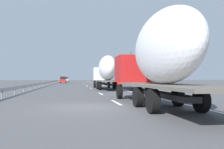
# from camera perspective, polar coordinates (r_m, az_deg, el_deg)

# --- Properties ---
(ground_plane) EXTENTS (260.00, 260.00, 0.00)m
(ground_plane) POSITION_cam_1_polar(r_m,az_deg,el_deg) (52.85, -8.23, -2.44)
(ground_plane) COLOR #4C4C4F
(lane_stripe_0) EXTENTS (3.20, 0.20, 0.01)m
(lane_stripe_0) POSITION_cam_1_polar(r_m,az_deg,el_deg) (15.13, 0.98, -6.50)
(lane_stripe_0) COLOR white
(lane_stripe_0) RESTS_ON ground_plane
(lane_stripe_1) EXTENTS (3.20, 0.20, 0.01)m
(lane_stripe_1) POSITION_cam_1_polar(r_m,az_deg,el_deg) (23.44, -2.65, -4.49)
(lane_stripe_1) COLOR white
(lane_stripe_1) RESTS_ON ground_plane
(lane_stripe_2) EXTENTS (3.20, 0.20, 0.01)m
(lane_stripe_2) POSITION_cam_1_polar(r_m,az_deg,el_deg) (36.56, -4.99, -3.17)
(lane_stripe_2) COLOR white
(lane_stripe_2) RESTS_ON ground_plane
(lane_stripe_3) EXTENTS (3.20, 0.20, 0.01)m
(lane_stripe_3) POSITION_cam_1_polar(r_m,az_deg,el_deg) (45.74, -5.83, -2.70)
(lane_stripe_3) COLOR white
(lane_stripe_3) RESTS_ON ground_plane
(lane_stripe_4) EXTENTS (3.20, 0.20, 0.01)m
(lane_stripe_4) POSITION_cam_1_polar(r_m,az_deg,el_deg) (48.33, -6.01, -2.60)
(lane_stripe_4) COLOR white
(lane_stripe_4) RESTS_ON ground_plane
(lane_stripe_5) EXTENTS (3.20, 0.20, 0.01)m
(lane_stripe_5) POSITION_cam_1_polar(r_m,az_deg,el_deg) (63.94, -6.77, -2.16)
(lane_stripe_5) COLOR white
(lane_stripe_5) RESTS_ON ground_plane
(edge_line_right) EXTENTS (110.00, 0.20, 0.01)m
(edge_line_right) POSITION_cam_1_polar(r_m,az_deg,el_deg) (58.19, -2.88, -2.30)
(edge_line_right) COLOR white
(edge_line_right) RESTS_ON ground_plane
(truck_lead) EXTENTS (13.65, 2.55, 4.40)m
(truck_lead) POSITION_cam_1_polar(r_m,az_deg,el_deg) (32.93, -1.38, 0.88)
(truck_lead) COLOR silver
(truck_lead) RESTS_ON ground_plane
(truck_trailing) EXTENTS (13.98, 2.55, 4.83)m
(truck_trailing) POSITION_cam_1_polar(r_m,az_deg,el_deg) (13.29, 10.48, 4.30)
(truck_trailing) COLOR #B21919
(truck_trailing) RESTS_ON ground_plane
(car_silver_hatch) EXTENTS (4.28, 1.88, 1.89)m
(car_silver_hatch) POSITION_cam_1_polar(r_m,az_deg,el_deg) (107.43, -10.60, -1.11)
(car_silver_hatch) COLOR #ADB2B7
(car_silver_hatch) RESTS_ON ground_plane
(car_red_compact) EXTENTS (4.77, 1.83, 1.93)m
(car_red_compact) POSITION_cam_1_polar(r_m,az_deg,el_deg) (73.99, -11.31, -1.22)
(car_red_compact) COLOR red
(car_red_compact) RESTS_ON ground_plane
(road_sign) EXTENTS (0.10, 0.90, 3.24)m
(road_sign) POSITION_cam_1_polar(r_m,az_deg,el_deg) (56.79, -1.50, -0.08)
(road_sign) COLOR gray
(road_sign) RESTS_ON ground_plane
(tree_0) EXTENTS (3.87, 3.87, 5.08)m
(tree_0) POSITION_cam_1_polar(r_m,az_deg,el_deg) (47.76, 7.99, 1.18)
(tree_0) COLOR #472D19
(tree_0) RESTS_ON ground_plane
(tree_1) EXTENTS (3.51, 3.51, 7.18)m
(tree_1) POSITION_cam_1_polar(r_m,az_deg,el_deg) (82.31, -1.91, 1.29)
(tree_1) COLOR #472D19
(tree_1) RESTS_ON ground_plane
(tree_2) EXTENTS (2.43, 2.43, 6.57)m
(tree_2) POSITION_cam_1_polar(r_m,az_deg,el_deg) (86.64, -1.90, 0.76)
(tree_2) COLOR #472D19
(tree_2) RESTS_ON ground_plane
(tree_3) EXTENTS (2.59, 2.59, 7.70)m
(tree_3) POSITION_cam_1_polar(r_m,az_deg,el_deg) (56.18, 4.41, 2.43)
(tree_3) COLOR #472D19
(tree_3) RESTS_ON ground_plane
(guardrail_median) EXTENTS (94.00, 0.10, 0.76)m
(guardrail_median) POSITION_cam_1_polar(r_m,az_deg,el_deg) (56.07, -14.42, -1.74)
(guardrail_median) COLOR #9EA0A5
(guardrail_median) RESTS_ON ground_plane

